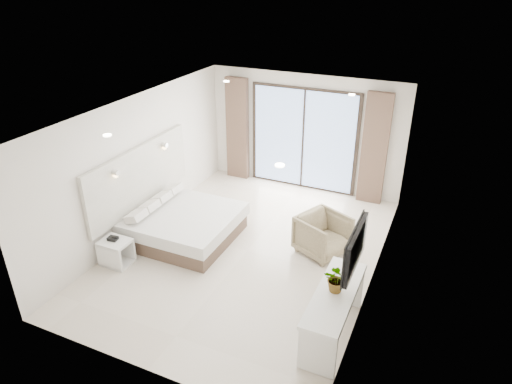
# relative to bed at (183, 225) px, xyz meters

# --- Properties ---
(ground) EXTENTS (6.20, 6.20, 0.00)m
(ground) POSITION_rel_bed_xyz_m (1.34, 0.08, -0.29)
(ground) COLOR beige
(ground) RESTS_ON ground
(room_shell) EXTENTS (4.62, 6.22, 2.72)m
(room_shell) POSITION_rel_bed_xyz_m (1.14, 0.79, 1.30)
(room_shell) COLOR silver
(room_shell) RESTS_ON ground
(bed) EXTENTS (1.94, 1.85, 0.68)m
(bed) POSITION_rel_bed_xyz_m (0.00, 0.00, 0.00)
(bed) COLOR brown
(bed) RESTS_ON ground
(nightstand) EXTENTS (0.52, 0.43, 0.47)m
(nightstand) POSITION_rel_bed_xyz_m (-0.61, -1.25, -0.05)
(nightstand) COLOR white
(nightstand) RESTS_ON ground
(phone) EXTENTS (0.18, 0.15, 0.06)m
(phone) POSITION_rel_bed_xyz_m (-0.66, -1.23, 0.22)
(phone) COLOR black
(phone) RESTS_ON nightstand
(console_desk) EXTENTS (0.53, 1.68, 0.77)m
(console_desk) POSITION_rel_bed_xyz_m (3.38, -1.39, 0.28)
(console_desk) COLOR white
(console_desk) RESTS_ON ground
(plant) EXTENTS (0.42, 0.45, 0.31)m
(plant) POSITION_rel_bed_xyz_m (3.38, -1.34, 0.64)
(plant) COLOR #33662D
(plant) RESTS_ON console_desk
(armchair) EXTENTS (1.03, 1.05, 0.83)m
(armchair) POSITION_rel_bed_xyz_m (2.63, 0.61, 0.13)
(armchair) COLOR #948661
(armchair) RESTS_ON ground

